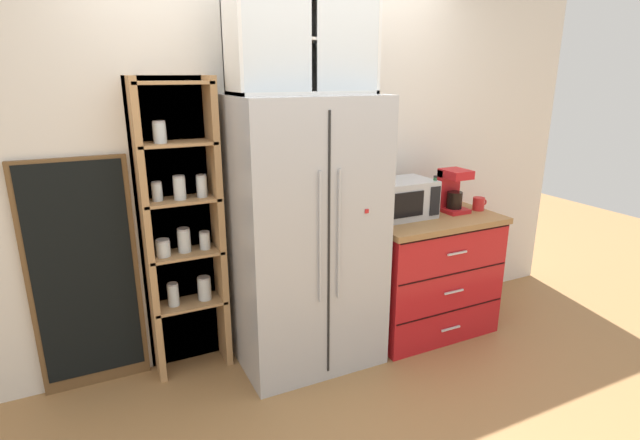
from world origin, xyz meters
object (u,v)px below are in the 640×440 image
microwave (401,198)px  bottle_green (434,199)px  coffee_maker (452,190)px  refrigerator (306,235)px  chalkboard_menu (85,277)px  mug_red (479,204)px

microwave → bottle_green: bearing=-27.9°
coffee_maker → bottle_green: coffee_maker is taller
coffee_maker → bottle_green: bearing=-162.9°
refrigerator → chalkboard_menu: (-1.29, 0.29, -0.16)m
refrigerator → mug_red: bearing=-3.0°
microwave → mug_red: microwave is taller
coffee_maker → refrigerator: bearing=-180.0°
bottle_green → chalkboard_menu: bearing=170.9°
coffee_maker → chalkboard_menu: size_ratio=0.22×
bottle_green → refrigerator: bearing=176.1°
microwave → coffee_maker: size_ratio=1.42×
refrigerator → microwave: bearing=3.3°
microwave → refrigerator: bearing=-176.7°
refrigerator → chalkboard_menu: refrigerator is taller
mug_red → bottle_green: bearing=179.2°
microwave → bottle_green: bottle_green is taller
mug_red → microwave: bearing=169.6°
refrigerator → coffee_maker: size_ratio=5.58×
chalkboard_menu → coffee_maker: bearing=-6.8°
coffee_maker → mug_red: bearing=-19.7°
chalkboard_menu → refrigerator: bearing=-12.9°
mug_red → bottle_green: bottle_green is taller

